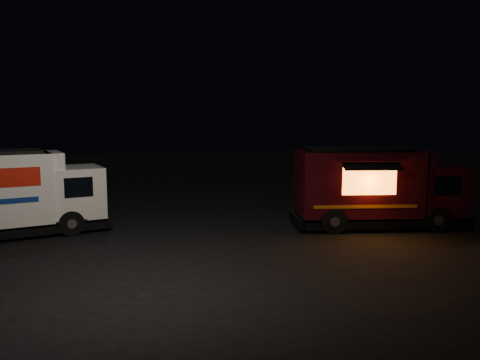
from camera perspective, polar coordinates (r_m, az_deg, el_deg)
ground at (r=14.06m, az=-6.58°, el=-8.14°), size 80.00×80.00×0.00m
white_truck at (r=16.81m, az=-26.39°, el=-1.46°), size 6.47×3.59×2.78m
red_truck at (r=17.09m, az=16.51°, el=-0.85°), size 6.28×3.27×2.78m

